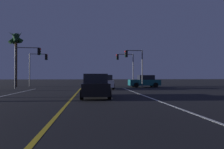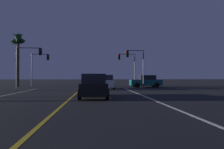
{
  "view_description": "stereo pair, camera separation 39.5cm",
  "coord_description": "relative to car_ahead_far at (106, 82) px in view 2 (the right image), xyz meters",
  "views": [
    {
      "loc": [
        1.32,
        0.59,
        1.52
      ],
      "look_at": [
        3.38,
        19.21,
        1.71
      ],
      "focal_mm": 30.1,
      "sensor_mm": 36.0,
      "label": 1
    },
    {
      "loc": [
        1.72,
        0.59,
        1.52
      ],
      "look_at": [
        3.38,
        19.21,
        1.71
      ],
      "focal_mm": 30.1,
      "sensor_mm": 36.0,
      "label": 2
    }
  ],
  "objects": [
    {
      "name": "lane_edge_right",
      "position": [
        2.49,
        -14.27,
        -0.82
      ],
      "size": [
        0.16,
        30.48,
        0.01
      ],
      "primitive_type": "cube",
      "color": "silver",
      "rests_on": "ground"
    },
    {
      "name": "car_crossing_side",
      "position": [
        5.82,
        2.84,
        0.0
      ],
      "size": [
        4.3,
        2.02,
        1.7
      ],
      "rotation": [
        0.0,
        0.0,
        3.14
      ],
      "color": "black",
      "rests_on": "ground"
    },
    {
      "name": "traffic_light_near_right",
      "position": [
        3.94,
        1.47,
        2.89
      ],
      "size": [
        2.47,
        0.36,
        5.01
      ],
      "rotation": [
        0.0,
        0.0,
        3.14
      ],
      "color": "#4C4C51",
      "rests_on": "ground"
    },
    {
      "name": "car_lead_same_lane",
      "position": [
        -1.36,
        -9.32,
        0.0
      ],
      "size": [
        2.02,
        4.3,
        1.7
      ],
      "rotation": [
        0.0,
        0.0,
        1.57
      ],
      "color": "black",
      "rests_on": "ground"
    },
    {
      "name": "car_ahead_far",
      "position": [
        0.0,
        0.0,
        0.0
      ],
      "size": [
        2.02,
        4.3,
        1.7
      ],
      "rotation": [
        0.0,
        0.0,
        1.57
      ],
      "color": "black",
      "rests_on": "ground"
    },
    {
      "name": "traffic_light_near_left",
      "position": [
        -9.52,
        1.47,
        3.03
      ],
      "size": [
        3.18,
        0.36,
        5.16
      ],
      "color": "#4C4C51",
      "rests_on": "ground"
    },
    {
      "name": "palm_tree_left_far",
      "position": [
        -12.63,
        5.86,
        5.73
      ],
      "size": [
        2.17,
        2.03,
        8.3
      ],
      "color": "#473826",
      "rests_on": "ground"
    },
    {
      "name": "traffic_light_far_right",
      "position": [
        3.75,
        6.97,
        3.01
      ],
      "size": [
        2.86,
        0.36,
        5.16
      ],
      "rotation": [
        0.0,
        0.0,
        3.14
      ],
      "color": "#4C4C51",
      "rests_on": "ground"
    },
    {
      "name": "traffic_light_far_left",
      "position": [
        -9.72,
        6.97,
        2.91
      ],
      "size": [
        2.77,
        0.36,
        5.02
      ],
      "color": "#4C4C51",
      "rests_on": "ground"
    },
    {
      "name": "lane_center_divider",
      "position": [
        -2.97,
        -14.27,
        -0.82
      ],
      "size": [
        0.16,
        30.48,
        0.01
      ],
      "primitive_type": "cube",
      "color": "gold",
      "rests_on": "ground"
    }
  ]
}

